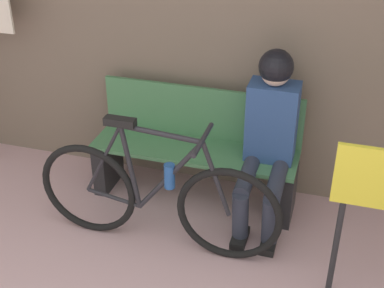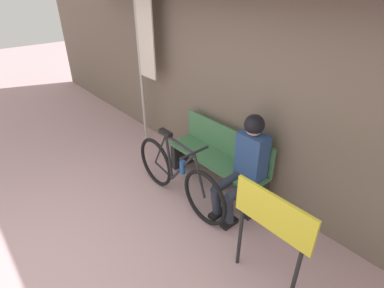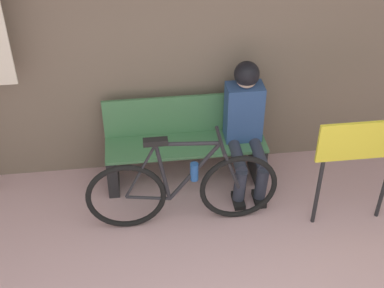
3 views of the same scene
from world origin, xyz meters
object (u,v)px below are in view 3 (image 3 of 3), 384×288
Objects in this scene: bicycle at (183,189)px; person_seated at (246,119)px; signboard at (360,150)px; park_bench_near at (185,145)px.

person_seated is at bearing 38.29° from bicycle.
person_seated reaches higher than signboard.
person_seated is at bearing -11.72° from park_bench_near.
bicycle is at bearing 174.12° from signboard.
signboard is (1.46, -0.15, 0.40)m from bicycle.
person_seated is 1.20× the size of signboard.
signboard reaches higher than park_bench_near.
park_bench_near is 0.65m from person_seated.
bicycle is at bearing -141.71° from person_seated.
park_bench_near is 0.62m from bicycle.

